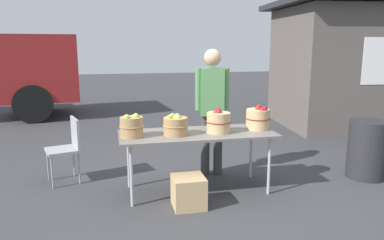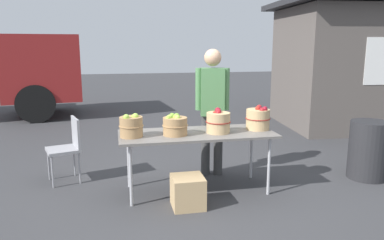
{
  "view_description": "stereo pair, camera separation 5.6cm",
  "coord_description": "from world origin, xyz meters",
  "px_view_note": "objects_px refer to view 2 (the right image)",
  "views": [
    {
      "loc": [
        -1.03,
        -4.34,
        1.81
      ],
      "look_at": [
        0.0,
        0.3,
        0.85
      ],
      "focal_mm": 35.0,
      "sensor_mm": 36.0,
      "label": 1
    },
    {
      "loc": [
        -0.97,
        -4.36,
        1.81
      ],
      "look_at": [
        0.0,
        0.3,
        0.85
      ],
      "focal_mm": 35.0,
      "sensor_mm": 36.0,
      "label": 2
    }
  ],
  "objects_px": {
    "market_table": "(197,136)",
    "apple_basket_red_0": "(218,122)",
    "folding_chair": "(68,144)",
    "apple_basket_green_0": "(131,126)",
    "apple_basket_red_1": "(258,118)",
    "apple_basket_green_1": "(175,125)",
    "produce_crate": "(188,192)",
    "trash_barrel": "(369,150)",
    "vendor_adult": "(212,102)"
  },
  "relations": [
    {
      "from": "market_table",
      "to": "apple_basket_red_1",
      "type": "height_order",
      "value": "apple_basket_red_1"
    },
    {
      "from": "apple_basket_red_1",
      "to": "trash_barrel",
      "type": "height_order",
      "value": "apple_basket_red_1"
    },
    {
      "from": "vendor_adult",
      "to": "apple_basket_red_0",
      "type": "bearing_deg",
      "value": 93.5
    },
    {
      "from": "market_table",
      "to": "vendor_adult",
      "type": "height_order",
      "value": "vendor_adult"
    },
    {
      "from": "apple_basket_red_0",
      "to": "market_table",
      "type": "bearing_deg",
      "value": 169.19
    },
    {
      "from": "trash_barrel",
      "to": "market_table",
      "type": "bearing_deg",
      "value": 179.35
    },
    {
      "from": "apple_basket_green_1",
      "to": "vendor_adult",
      "type": "xyz_separation_m",
      "value": [
        0.62,
        0.62,
        0.16
      ]
    },
    {
      "from": "market_table",
      "to": "apple_basket_red_1",
      "type": "xyz_separation_m",
      "value": [
        0.8,
        0.03,
        0.19
      ]
    },
    {
      "from": "trash_barrel",
      "to": "vendor_adult",
      "type": "bearing_deg",
      "value": 164.19
    },
    {
      "from": "apple_basket_green_1",
      "to": "produce_crate",
      "type": "height_order",
      "value": "apple_basket_green_1"
    },
    {
      "from": "vendor_adult",
      "to": "folding_chair",
      "type": "bearing_deg",
      "value": 7.32
    },
    {
      "from": "apple_basket_red_0",
      "to": "folding_chair",
      "type": "bearing_deg",
      "value": 158.25
    },
    {
      "from": "apple_basket_red_0",
      "to": "trash_barrel",
      "type": "height_order",
      "value": "apple_basket_red_0"
    },
    {
      "from": "produce_crate",
      "to": "apple_basket_red_1",
      "type": "bearing_deg",
      "value": 25.64
    },
    {
      "from": "apple_basket_red_1",
      "to": "apple_basket_green_0",
      "type": "bearing_deg",
      "value": -177.37
    },
    {
      "from": "apple_basket_green_0",
      "to": "folding_chair",
      "type": "xyz_separation_m",
      "value": [
        -0.81,
        0.74,
        -0.37
      ]
    },
    {
      "from": "apple_basket_green_1",
      "to": "trash_barrel",
      "type": "distance_m",
      "value": 2.72
    },
    {
      "from": "apple_basket_green_1",
      "to": "folding_chair",
      "type": "relative_size",
      "value": 0.36
    },
    {
      "from": "market_table",
      "to": "apple_basket_green_0",
      "type": "xyz_separation_m",
      "value": [
        -0.79,
        -0.04,
        0.18
      ]
    },
    {
      "from": "apple_basket_red_1",
      "to": "market_table",
      "type": "bearing_deg",
      "value": -177.83
    },
    {
      "from": "apple_basket_red_1",
      "to": "vendor_adult",
      "type": "bearing_deg",
      "value": 131.37
    },
    {
      "from": "apple_basket_red_1",
      "to": "produce_crate",
      "type": "bearing_deg",
      "value": -154.36
    },
    {
      "from": "folding_chair",
      "to": "produce_crate",
      "type": "distance_m",
      "value": 1.84
    },
    {
      "from": "apple_basket_green_1",
      "to": "apple_basket_red_0",
      "type": "relative_size",
      "value": 1.0
    },
    {
      "from": "vendor_adult",
      "to": "trash_barrel",
      "type": "distance_m",
      "value": 2.23
    },
    {
      "from": "market_table",
      "to": "apple_basket_red_0",
      "type": "xyz_separation_m",
      "value": [
        0.25,
        -0.05,
        0.18
      ]
    },
    {
      "from": "apple_basket_red_0",
      "to": "vendor_adult",
      "type": "height_order",
      "value": "vendor_adult"
    },
    {
      "from": "market_table",
      "to": "apple_basket_red_1",
      "type": "distance_m",
      "value": 0.82
    },
    {
      "from": "market_table",
      "to": "apple_basket_green_0",
      "type": "distance_m",
      "value": 0.81
    },
    {
      "from": "apple_basket_green_0",
      "to": "apple_basket_red_1",
      "type": "relative_size",
      "value": 0.91
    },
    {
      "from": "apple_basket_green_0",
      "to": "market_table",
      "type": "bearing_deg",
      "value": 3.09
    },
    {
      "from": "folding_chair",
      "to": "apple_basket_red_0",
      "type": "bearing_deg",
      "value": 51.86
    },
    {
      "from": "apple_basket_green_0",
      "to": "produce_crate",
      "type": "relative_size",
      "value": 0.81
    },
    {
      "from": "folding_chair",
      "to": "trash_barrel",
      "type": "relative_size",
      "value": 1.08
    },
    {
      "from": "apple_basket_green_0",
      "to": "folding_chair",
      "type": "bearing_deg",
      "value": 137.82
    },
    {
      "from": "apple_basket_green_1",
      "to": "vendor_adult",
      "type": "relative_size",
      "value": 0.18
    },
    {
      "from": "market_table",
      "to": "trash_barrel",
      "type": "bearing_deg",
      "value": -0.65
    },
    {
      "from": "apple_basket_red_1",
      "to": "folding_chair",
      "type": "distance_m",
      "value": 2.53
    },
    {
      "from": "trash_barrel",
      "to": "produce_crate",
      "type": "distance_m",
      "value": 2.65
    },
    {
      "from": "market_table",
      "to": "trash_barrel",
      "type": "distance_m",
      "value": 2.42
    },
    {
      "from": "folding_chair",
      "to": "apple_basket_green_1",
      "type": "bearing_deg",
      "value": 43.97
    },
    {
      "from": "apple_basket_red_1",
      "to": "folding_chair",
      "type": "relative_size",
      "value": 0.37
    },
    {
      "from": "apple_basket_red_0",
      "to": "folding_chair",
      "type": "distance_m",
      "value": 2.04
    },
    {
      "from": "trash_barrel",
      "to": "produce_crate",
      "type": "relative_size",
      "value": 2.23
    },
    {
      "from": "apple_basket_red_0",
      "to": "apple_basket_green_1",
      "type": "bearing_deg",
      "value": -178.78
    },
    {
      "from": "apple_basket_red_1",
      "to": "apple_basket_red_0",
      "type": "bearing_deg",
      "value": -171.79
    },
    {
      "from": "market_table",
      "to": "folding_chair",
      "type": "relative_size",
      "value": 2.21
    },
    {
      "from": "apple_basket_red_0",
      "to": "trash_barrel",
      "type": "relative_size",
      "value": 0.39
    },
    {
      "from": "produce_crate",
      "to": "trash_barrel",
      "type": "bearing_deg",
      "value": 9.28
    },
    {
      "from": "apple_basket_green_0",
      "to": "apple_basket_red_1",
      "type": "height_order",
      "value": "apple_basket_red_1"
    }
  ]
}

